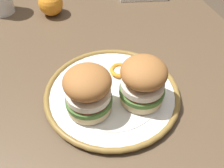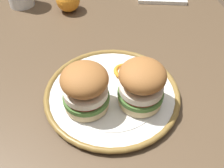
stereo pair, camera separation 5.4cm
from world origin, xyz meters
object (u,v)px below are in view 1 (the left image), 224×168
(dining_table, at_px, (101,113))
(sandwich_half_right, at_px, (88,90))
(whole_orange, at_px, (51,3))
(dinner_plate, at_px, (112,94))
(sandwich_half_left, at_px, (143,81))

(dining_table, relative_size, sandwich_half_right, 10.79)
(dining_table, bearing_deg, sandwich_half_right, -30.73)
(whole_orange, bearing_deg, dinner_plate, 11.09)
(dining_table, height_order, whole_orange, whole_orange)
(sandwich_half_left, height_order, whole_orange, sandwich_half_left)
(dinner_plate, distance_m, whole_orange, 0.39)
(sandwich_half_left, bearing_deg, dining_table, -137.68)
(dinner_plate, height_order, whole_orange, whole_orange)
(sandwich_half_left, distance_m, whole_orange, 0.44)
(dining_table, height_order, dinner_plate, dinner_plate)
(dining_table, distance_m, dinner_plate, 0.12)
(sandwich_half_left, xyz_separation_m, sandwich_half_right, (-0.01, -0.11, 0.00))
(sandwich_half_right, distance_m, whole_orange, 0.41)
(whole_orange, bearing_deg, sandwich_half_right, 2.45)
(dining_table, xyz_separation_m, dinner_plate, (0.04, 0.02, 0.11))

